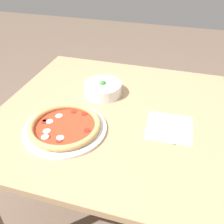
# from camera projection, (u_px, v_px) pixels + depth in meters

# --- Properties ---
(ground_plane) EXTENTS (8.00, 8.00, 0.00)m
(ground_plane) POSITION_uv_depth(u_px,v_px,m) (112.00, 208.00, 1.61)
(ground_plane) COLOR brown
(dining_table) EXTENTS (1.04, 1.01, 0.77)m
(dining_table) POSITION_uv_depth(u_px,v_px,m) (112.00, 129.00, 1.23)
(dining_table) COLOR tan
(dining_table) RESTS_ON ground_plane
(pizza) EXTENTS (0.35, 0.35, 0.04)m
(pizza) POSITION_uv_depth(u_px,v_px,m) (65.00, 126.00, 1.04)
(pizza) COLOR white
(pizza) RESTS_ON dining_table
(bowl) EXTENTS (0.19, 0.19, 0.08)m
(bowl) POSITION_uv_depth(u_px,v_px,m) (103.00, 88.00, 1.26)
(bowl) COLOR white
(bowl) RESTS_ON dining_table
(napkin) EXTENTS (0.20, 0.20, 0.00)m
(napkin) POSITION_uv_depth(u_px,v_px,m) (169.00, 128.00, 1.06)
(napkin) COLOR white
(napkin) RESTS_ON dining_table
(fork) EXTENTS (0.02, 0.19, 0.00)m
(fork) POSITION_uv_depth(u_px,v_px,m) (162.00, 126.00, 1.06)
(fork) COLOR silver
(fork) RESTS_ON napkin
(knife) EXTENTS (0.02, 0.20, 0.01)m
(knife) POSITION_uv_depth(u_px,v_px,m) (175.00, 129.00, 1.04)
(knife) COLOR silver
(knife) RESTS_ON napkin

